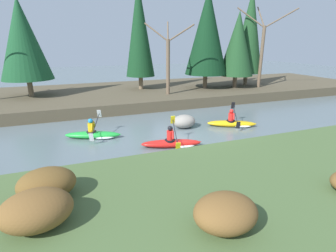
{
  "coord_description": "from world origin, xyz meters",
  "views": [
    {
      "loc": [
        -5.16,
        -10.9,
        4.51
      ],
      "look_at": [
        -0.74,
        0.72,
        0.55
      ],
      "focal_mm": 28.0,
      "sensor_mm": 36.0,
      "label": 1
    }
  ],
  "objects_px": {
    "kayaker_lead": "(234,123)",
    "boulder_midstream": "(184,121)",
    "kayaker_middle": "(174,143)",
    "kayaker_trailing": "(95,134)"
  },
  "relations": [
    {
      "from": "kayaker_lead",
      "to": "boulder_midstream",
      "type": "bearing_deg",
      "value": -171.54
    },
    {
      "from": "kayaker_middle",
      "to": "kayaker_trailing",
      "type": "distance_m",
      "value": 4.03
    },
    {
      "from": "kayaker_middle",
      "to": "boulder_midstream",
      "type": "xyz_separation_m",
      "value": [
        1.58,
        2.4,
        0.17
      ]
    },
    {
      "from": "kayaker_middle",
      "to": "kayaker_trailing",
      "type": "bearing_deg",
      "value": 157.78
    },
    {
      "from": "kayaker_lead",
      "to": "kayaker_middle",
      "type": "relative_size",
      "value": 0.97
    },
    {
      "from": "kayaker_lead",
      "to": "kayaker_trailing",
      "type": "height_order",
      "value": "same"
    },
    {
      "from": "kayaker_middle",
      "to": "boulder_midstream",
      "type": "distance_m",
      "value": 2.87
    },
    {
      "from": "kayaker_trailing",
      "to": "kayaker_middle",
      "type": "bearing_deg",
      "value": -18.47
    },
    {
      "from": "kayaker_lead",
      "to": "boulder_midstream",
      "type": "distance_m",
      "value": 2.82
    },
    {
      "from": "kayaker_trailing",
      "to": "boulder_midstream",
      "type": "relative_size",
      "value": 2.12
    }
  ]
}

